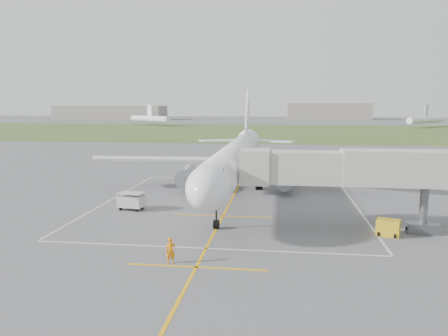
# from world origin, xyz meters

# --- Properties ---
(ground) EXTENTS (700.00, 700.00, 0.00)m
(ground) POSITION_xyz_m (0.00, 0.00, 0.00)
(ground) COLOR #5C5C5E
(ground) RESTS_ON ground
(grass_strip) EXTENTS (700.00, 120.00, 0.02)m
(grass_strip) POSITION_xyz_m (0.00, 130.00, 0.01)
(grass_strip) COLOR #445927
(grass_strip) RESTS_ON ground
(apron_markings) EXTENTS (28.20, 60.00, 0.01)m
(apron_markings) POSITION_xyz_m (0.00, -5.82, 0.01)
(apron_markings) COLOR #F2A70E
(apron_markings) RESTS_ON ground
(airliner) EXTENTS (38.93, 46.75, 13.52)m
(airliner) POSITION_xyz_m (-0.00, 0.75, 4.39)
(airliner) COLOR white
(airliner) RESTS_ON ground
(jet_bridge) EXTENTS (23.40, 5.00, 7.20)m
(jet_bridge) POSITION_xyz_m (15.72, -13.50, 4.74)
(jet_bridge) COLOR #A69E96
(jet_bridge) RESTS_ON ground
(gpu_unit) EXTENTS (2.19, 1.85, 1.41)m
(gpu_unit) POSITION_xyz_m (14.85, -14.70, 0.70)
(gpu_unit) COLOR gold
(gpu_unit) RESTS_ON ground
(baggage_cart) EXTENTS (2.90, 2.05, 1.84)m
(baggage_cart) POSITION_xyz_m (-10.02, -8.57, 0.94)
(baggage_cart) COLOR #B5B5B5
(baggage_cart) RESTS_ON ground
(ramp_worker_nose) EXTENTS (0.77, 0.62, 1.85)m
(ramp_worker_nose) POSITION_xyz_m (-1.92, -23.48, 0.92)
(ramp_worker_nose) COLOR orange
(ramp_worker_nose) RESTS_ON ground
(ramp_worker_wing) EXTENTS (0.94, 0.82, 1.65)m
(ramp_worker_wing) POSITION_xyz_m (-4.93, 3.06, 0.82)
(ramp_worker_wing) COLOR #FC5707
(ramp_worker_wing) RESTS_ON ground
(distant_hangars) EXTENTS (345.00, 49.00, 12.00)m
(distant_hangars) POSITION_xyz_m (-16.15, 265.19, 5.17)
(distant_hangars) COLOR gray
(distant_hangars) RESTS_ON ground
(distant_aircraft) EXTENTS (164.12, 25.55, 8.85)m
(distant_aircraft) POSITION_xyz_m (6.33, 171.67, 3.59)
(distant_aircraft) COLOR white
(distant_aircraft) RESTS_ON ground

